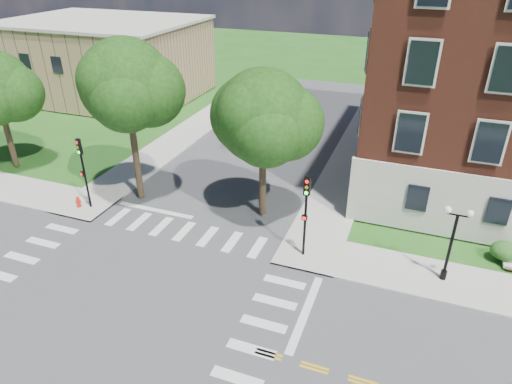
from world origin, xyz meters
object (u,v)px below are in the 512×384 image
(traffic_signal_ne, at_px, (306,207))
(traffic_signal_nw, at_px, (83,165))
(fire_hydrant, at_px, (78,202))
(twin_lamp_west, at_px, (452,240))

(traffic_signal_ne, xyz_separation_m, traffic_signal_nw, (-14.65, 0.17, 0.00))
(traffic_signal_ne, distance_m, fire_hydrant, 15.61)
(traffic_signal_ne, relative_size, fire_hydrant, 6.40)
(traffic_signal_ne, xyz_separation_m, fire_hydrant, (-15.37, -0.09, -2.72))
(twin_lamp_west, height_order, fire_hydrant, twin_lamp_west)
(traffic_signal_ne, height_order, traffic_signal_nw, same)
(traffic_signal_ne, bearing_deg, fire_hydrant, -179.66)
(twin_lamp_west, bearing_deg, traffic_signal_ne, -176.08)
(traffic_signal_nw, bearing_deg, traffic_signal_ne, -0.67)
(traffic_signal_ne, relative_size, traffic_signal_nw, 1.00)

